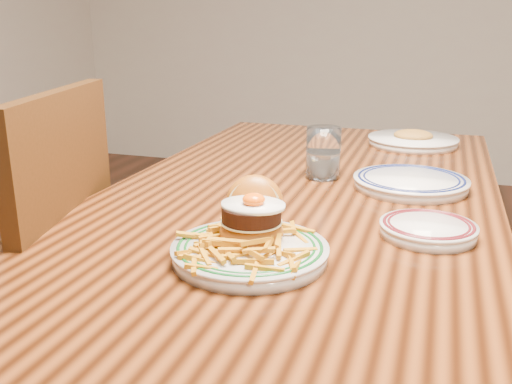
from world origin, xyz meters
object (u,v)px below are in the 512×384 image
(table, at_px, (299,228))
(side_plate, at_px, (428,228))
(main_plate, at_px, (251,237))
(chair_left, at_px, (17,304))

(table, relative_size, side_plate, 9.46)
(main_plate, bearing_deg, table, 78.06)
(chair_left, bearing_deg, side_plate, -7.30)
(chair_left, height_order, main_plate, chair_left)
(side_plate, bearing_deg, main_plate, -142.71)
(table, distance_m, chair_left, 0.64)
(chair_left, bearing_deg, main_plate, -22.47)
(table, height_order, side_plate, side_plate)
(side_plate, bearing_deg, table, 148.54)
(table, xyz_separation_m, main_plate, (0.01, -0.38, 0.12))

